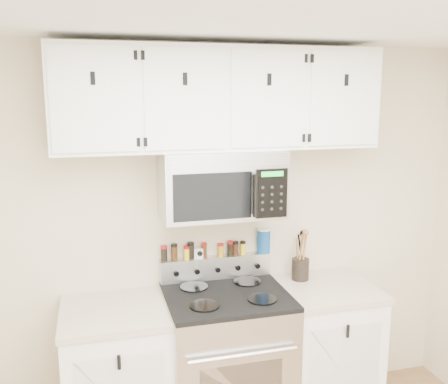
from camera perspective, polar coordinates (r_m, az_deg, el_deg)
name	(u,v)px	position (r m, az deg, el deg)	size (l,w,h in m)	color
back_wall	(214,234)	(3.38, -1.10, -4.79)	(3.50, 0.01, 2.50)	#BDAA8E
range	(227,361)	(3.40, 0.32, -18.74)	(0.76, 0.65, 1.10)	#B7B7BA
base_cabinet_left	(118,378)	(3.34, -12.04, -20.10)	(0.64, 0.62, 0.92)	white
base_cabinet_right	(323,349)	(3.65, 11.22, -17.16)	(0.64, 0.62, 0.92)	white
microwave	(222,183)	(3.11, -0.27, 0.99)	(0.76, 0.44, 0.42)	#9E9EA3
upper_cabinets	(220,99)	(3.09, -0.41, 10.62)	(2.00, 0.35, 0.62)	white
utensil_crock	(300,267)	(3.51, 8.72, -8.51)	(0.12, 0.12, 0.34)	black
kitchen_timer	(199,253)	(3.36, -2.87, -6.99)	(0.06, 0.05, 0.07)	white
salt_canister	(264,240)	(3.46, 4.54, -5.54)	(0.09, 0.09, 0.17)	navy
spice_jar_0	(164,253)	(3.31, -6.88, -6.98)	(0.04, 0.04, 0.10)	black
spice_jar_1	(174,252)	(3.32, -5.70, -6.85)	(0.04, 0.04, 0.11)	#3F240F
spice_jar_2	(187,253)	(3.34, -4.27, -6.91)	(0.04, 0.04, 0.09)	yellow
spice_jar_3	(191,251)	(3.34, -3.81, -6.70)	(0.05, 0.05, 0.11)	black
spice_jar_4	(204,250)	(3.36, -2.31, -6.67)	(0.04, 0.04, 0.10)	#452610
spice_jar_5	(221,250)	(3.39, -0.38, -6.62)	(0.04, 0.04, 0.09)	#C89117
spice_jar_6	(230,248)	(3.40, 0.73, -6.44)	(0.04, 0.04, 0.10)	black
spice_jar_7	(236,248)	(3.41, 1.33, -6.43)	(0.04, 0.04, 0.09)	#3A1E0D
spice_jar_8	(243,248)	(3.43, 2.18, -6.37)	(0.04, 0.04, 0.09)	yellow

